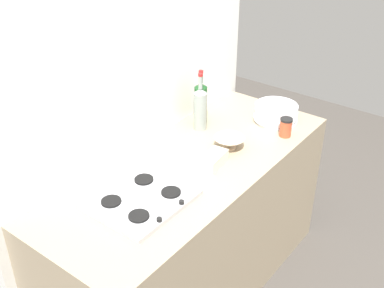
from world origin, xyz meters
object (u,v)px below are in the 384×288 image
at_px(mixing_bowl, 229,142).
at_px(butter_dish, 213,160).
at_px(plate_stack, 276,113).
at_px(wine_bottle_leftmost, 201,102).
at_px(stovetop_hob, 142,199).
at_px(condiment_jar_front, 286,127).
at_px(wine_bottle_mid_left, 200,108).

bearing_deg(mixing_bowl, butter_dish, -171.68).
bearing_deg(mixing_bowl, plate_stack, -5.10).
height_order(wine_bottle_leftmost, butter_dish, wine_bottle_leftmost).
bearing_deg(wine_bottle_leftmost, stovetop_hob, -162.12).
height_order(wine_bottle_leftmost, mixing_bowl, wine_bottle_leftmost).
relative_size(plate_stack, wine_bottle_leftmost, 0.80).
bearing_deg(condiment_jar_front, plate_stack, 45.52).
bearing_deg(wine_bottle_mid_left, mixing_bowl, -108.37).
bearing_deg(wine_bottle_mid_left, stovetop_hob, -164.02).
xyz_separation_m(wine_bottle_leftmost, butter_dish, (-0.35, -0.34, -0.10)).
xyz_separation_m(stovetop_hob, wine_bottle_mid_left, (0.73, 0.21, 0.12)).
xyz_separation_m(stovetop_hob, mixing_bowl, (0.65, -0.05, 0.02)).
bearing_deg(stovetop_hob, condiment_jar_front, -13.47).
bearing_deg(butter_dish, wine_bottle_mid_left, 46.64).
relative_size(mixing_bowl, condiment_jar_front, 1.53).
bearing_deg(butter_dish, wine_bottle_leftmost, 44.55).
distance_m(wine_bottle_mid_left, condiment_jar_front, 0.50).
bearing_deg(butter_dish, plate_stack, -1.14).
distance_m(wine_bottle_mid_left, butter_dish, 0.41).
bearing_deg(plate_stack, wine_bottle_leftmost, 129.39).
distance_m(plate_stack, butter_dish, 0.63).
distance_m(mixing_bowl, butter_dish, 0.19).
distance_m(wine_bottle_mid_left, mixing_bowl, 0.29).
distance_m(mixing_bowl, condiment_jar_front, 0.36).
bearing_deg(butter_dish, mixing_bowl, 8.32).
bearing_deg(plate_stack, mixing_bowl, 174.90).
bearing_deg(wine_bottle_mid_left, condiment_jar_front, -62.84).
height_order(butter_dish, condiment_jar_front, condiment_jar_front).
bearing_deg(stovetop_hob, plate_stack, -4.85).
relative_size(stovetop_hob, wine_bottle_leftmost, 1.33).
distance_m(wine_bottle_leftmost, butter_dish, 0.49).
xyz_separation_m(wine_bottle_leftmost, mixing_bowl, (-0.16, -0.31, -0.09)).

